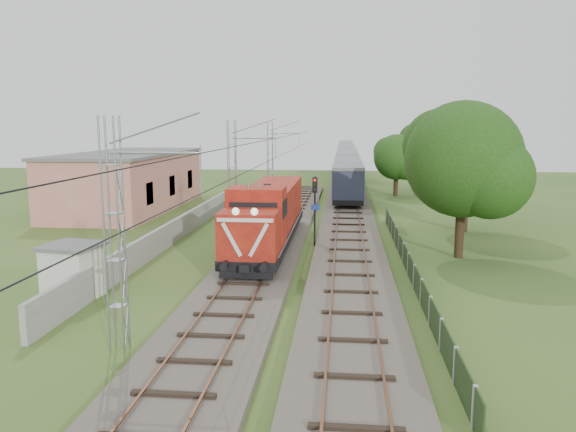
# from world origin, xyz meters

# --- Properties ---
(ground) EXTENTS (140.00, 140.00, 0.00)m
(ground) POSITION_xyz_m (0.00, 0.00, 0.00)
(ground) COLOR #345520
(ground) RESTS_ON ground
(track_main) EXTENTS (4.20, 70.00, 0.45)m
(track_main) POSITION_xyz_m (0.00, 7.00, 0.18)
(track_main) COLOR #6B6054
(track_main) RESTS_ON ground
(track_side) EXTENTS (4.20, 80.00, 0.45)m
(track_side) POSITION_xyz_m (5.00, 20.00, 0.18)
(track_side) COLOR #6B6054
(track_side) RESTS_ON ground
(catenary) EXTENTS (3.31, 70.00, 8.00)m
(catenary) POSITION_xyz_m (-2.95, 12.00, 4.05)
(catenary) COLOR gray
(catenary) RESTS_ON ground
(boundary_wall) EXTENTS (0.25, 40.00, 1.50)m
(boundary_wall) POSITION_xyz_m (-6.50, 12.00, 0.75)
(boundary_wall) COLOR #9E9E99
(boundary_wall) RESTS_ON ground
(station_building) EXTENTS (8.40, 20.40, 5.22)m
(station_building) POSITION_xyz_m (-15.00, 24.00, 2.63)
(station_building) COLOR tan
(station_building) RESTS_ON ground
(fence) EXTENTS (0.12, 32.00, 1.20)m
(fence) POSITION_xyz_m (8.00, 3.00, 0.60)
(fence) COLOR black
(fence) RESTS_ON ground
(locomotive) EXTENTS (2.97, 16.98, 4.31)m
(locomotive) POSITION_xyz_m (0.00, 8.24, 2.23)
(locomotive) COLOR black
(locomotive) RESTS_ON ground
(coach_rake) EXTENTS (2.90, 86.51, 3.35)m
(coach_rake) POSITION_xyz_m (5.00, 66.70, 2.43)
(coach_rake) COLOR black
(coach_rake) RESTS_ON ground
(signal_post) EXTENTS (0.49, 0.38, 4.48)m
(signal_post) POSITION_xyz_m (2.79, 9.58, 3.07)
(signal_post) COLOR black
(signal_post) RESTS_ON ground
(relay_hut) EXTENTS (2.72, 2.72, 2.46)m
(relay_hut) POSITION_xyz_m (-7.40, -2.39, 1.24)
(relay_hut) COLOR silver
(relay_hut) RESTS_ON ground
(tree_a) EXTENTS (7.01, 6.68, 9.09)m
(tree_a) POSITION_xyz_m (11.46, 7.24, 5.67)
(tree_a) COLOR #3E2F19
(tree_a) RESTS_ON ground
(tree_b) EXTENTS (7.08, 6.75, 9.18)m
(tree_b) POSITION_xyz_m (13.43, 15.65, 5.73)
(tree_b) COLOR #3E2F19
(tree_b) RESTS_ON ground
(tree_c) EXTENTS (5.16, 4.92, 6.70)m
(tree_c) POSITION_xyz_m (10.32, 35.94, 4.17)
(tree_c) COLOR #3E2F19
(tree_c) RESTS_ON ground
(tree_d) EXTENTS (6.39, 6.08, 8.28)m
(tree_d) POSITION_xyz_m (13.96, 39.92, 5.17)
(tree_d) COLOR #3E2F19
(tree_d) RESTS_ON ground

